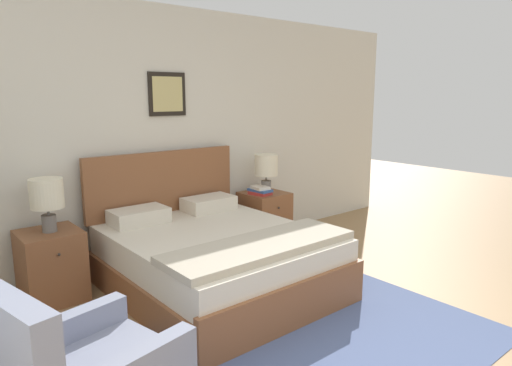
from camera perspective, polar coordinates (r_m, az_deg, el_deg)
The scene contains 10 objects.
wall_back at distance 4.79m, azimuth -12.10°, elevation 5.71°, with size 7.16×0.09×2.60m.
area_rug_main at distance 3.47m, azimuth 7.64°, elevation -18.86°, with size 2.51×1.87×0.01m.
bed at distance 4.13m, azimuth -5.09°, elevation -9.20°, with size 1.64×1.93×1.16m.
nightstand_near_window at distance 4.27m, azimuth -24.21°, elevation -9.42°, with size 0.48×0.50×0.61m.
nightstand_by_door at distance 5.36m, azimuth 1.05°, elevation -4.37°, with size 0.48×0.50×0.61m.
table_lamp_near_window at distance 4.10m, azimuth -24.69°, elevation -1.53°, with size 0.27×0.27×0.45m.
table_lamp_by_door at distance 5.23m, azimuth 1.28°, elevation 2.00°, with size 0.27×0.27×0.45m.
book_thick_bottom at distance 5.18m, azimuth 0.51°, elevation -1.26°, with size 0.20×0.26×0.04m.
book_hardcover_middle at distance 5.17m, azimuth 0.51°, elevation -0.91°, with size 0.19×0.28×0.03m.
book_novel_upper at distance 5.17m, azimuth 0.51°, elevation -0.58°, with size 0.18×0.22×0.03m.
Camera 1 is at (-2.22, -1.06, 1.72)m, focal length 32.00 mm.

